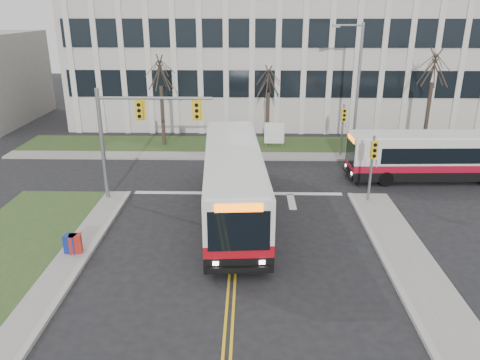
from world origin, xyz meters
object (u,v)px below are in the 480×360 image
object	(u,v)px
streetlight	(356,83)
bus_main	(233,184)
newspaper_box_blue	(71,245)
newspaper_box_red	(76,245)
directory_sign	(274,133)
bus_cross	(438,157)

from	to	relation	value
streetlight	bus_main	world-z (taller)	streetlight
newspaper_box_blue	newspaper_box_red	xyz separation A→B (m)	(0.20, -0.00, 0.00)
directory_sign	bus_cross	distance (m)	11.83
streetlight	directory_sign	distance (m)	6.96
directory_sign	bus_cross	world-z (taller)	bus_cross
bus_cross	newspaper_box_red	world-z (taller)	bus_cross
directory_sign	newspaper_box_red	xyz separation A→B (m)	(-9.34, -16.61, -0.70)
bus_cross	newspaper_box_red	bearing A→B (deg)	-64.60
newspaper_box_blue	streetlight	bearing A→B (deg)	53.85
directory_sign	bus_cross	size ratio (longest dim) A/B	0.18
streetlight	bus_cross	bearing A→B (deg)	-52.11
newspaper_box_blue	newspaper_box_red	bearing A→B (deg)	7.68
bus_cross	directory_sign	bearing A→B (deg)	-126.60
streetlight	directory_sign	size ratio (longest dim) A/B	4.60
bus_main	bus_cross	distance (m)	13.56
streetlight	directory_sign	world-z (taller)	streetlight
bus_main	newspaper_box_red	size ratio (longest dim) A/B	13.42
bus_cross	bus_main	bearing A→B (deg)	-68.24
bus_cross	newspaper_box_blue	bearing A→B (deg)	-64.85
bus_main	directory_sign	bearing A→B (deg)	73.72
streetlight	newspaper_box_blue	size ratio (longest dim) A/B	9.68
bus_cross	streetlight	bearing A→B (deg)	-144.14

